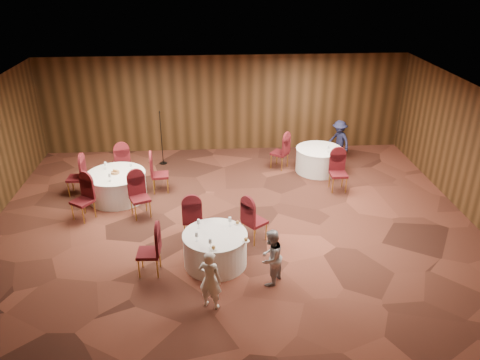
{
  "coord_description": "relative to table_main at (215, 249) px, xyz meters",
  "views": [
    {
      "loc": [
        -0.49,
        -10.05,
        6.05
      ],
      "look_at": [
        0.2,
        0.2,
        1.1
      ],
      "focal_mm": 35.0,
      "sensor_mm": 36.0,
      "label": 1
    }
  ],
  "objects": [
    {
      "name": "tabletop_left",
      "position": [
        -2.62,
        3.23,
        0.45
      ],
      "size": [
        0.78,
        0.83,
        0.22
      ],
      "color": "silver",
      "rests_on": "table_left"
    },
    {
      "name": "table_right",
      "position": [
        3.27,
        4.63,
        -0.0
      ],
      "size": [
        1.41,
        1.41,
        0.74
      ],
      "color": "white",
      "rests_on": "ground"
    },
    {
      "name": "tabletop_main",
      "position": [
        0.12,
        -0.1,
        0.46
      ],
      "size": [
        1.12,
        1.09,
        0.22
      ],
      "color": "silver",
      "rests_on": "table_main"
    },
    {
      "name": "mic_stand",
      "position": [
        -1.57,
        5.53,
        0.14
      ],
      "size": [
        0.24,
        0.24,
        1.73
      ],
      "color": "black",
      "rests_on": "ground"
    },
    {
      "name": "chairs_left",
      "position": [
        -2.62,
        3.19,
        0.12
      ],
      "size": [
        2.85,
        3.06,
        1.0
      ],
      "color": "#450D10",
      "rests_on": "ground"
    },
    {
      "name": "woman_b",
      "position": [
        1.1,
        -0.73,
        0.23
      ],
      "size": [
        0.72,
        0.75,
        1.22
      ],
      "primitive_type": "imported",
      "rotation": [
        0.0,
        0.0,
        4.11
      ],
      "color": "#A4A4A8",
      "rests_on": "ground"
    },
    {
      "name": "chairs_main",
      "position": [
        -0.32,
        0.59,
        0.12
      ],
      "size": [
        2.96,
        1.9,
        1.0
      ],
      "color": "#450D10",
      "rests_on": "ground"
    },
    {
      "name": "table_left",
      "position": [
        -2.62,
        3.22,
        0.0
      ],
      "size": [
        1.6,
        1.6,
        0.74
      ],
      "color": "white",
      "rests_on": "ground"
    },
    {
      "name": "table_main",
      "position": [
        0.0,
        0.0,
        0.0
      ],
      "size": [
        1.38,
        1.38,
        0.74
      ],
      "color": "white",
      "rests_on": "ground"
    },
    {
      "name": "room_shell",
      "position": [
        0.46,
        1.65,
        1.59
      ],
      "size": [
        12.0,
        12.0,
        12.0
      ],
      "color": "silver",
      "rests_on": "ground"
    },
    {
      "name": "chairs_right",
      "position": [
        2.82,
        4.13,
        0.12
      ],
      "size": [
        2.05,
        2.29,
        1.0
      ],
      "color": "#450D10",
      "rests_on": "ground"
    },
    {
      "name": "man_c",
      "position": [
        4.11,
        5.5,
        0.28
      ],
      "size": [
        0.86,
        0.98,
        1.32
      ],
      "primitive_type": "imported",
      "rotation": [
        0.0,
        0.0,
        5.25
      ],
      "color": "#161831",
      "rests_on": "ground"
    },
    {
      "name": "tabletop_right",
      "position": [
        3.46,
        4.34,
        0.52
      ],
      "size": [
        0.08,
        0.08,
        0.22
      ],
      "color": "silver",
      "rests_on": "table_right"
    },
    {
      "name": "woman_a",
      "position": [
        -0.12,
        -1.37,
        0.25
      ],
      "size": [
        0.53,
        0.45,
        1.24
      ],
      "primitive_type": "imported",
      "rotation": [
        0.0,
        0.0,
        2.73
      ],
      "color": "white",
      "rests_on": "ground"
    },
    {
      "name": "ground",
      "position": [
        0.46,
        1.65,
        -0.38
      ],
      "size": [
        12.0,
        12.0,
        0.0
      ],
      "primitive_type": "plane",
      "color": "black",
      "rests_on": "ground"
    }
  ]
}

